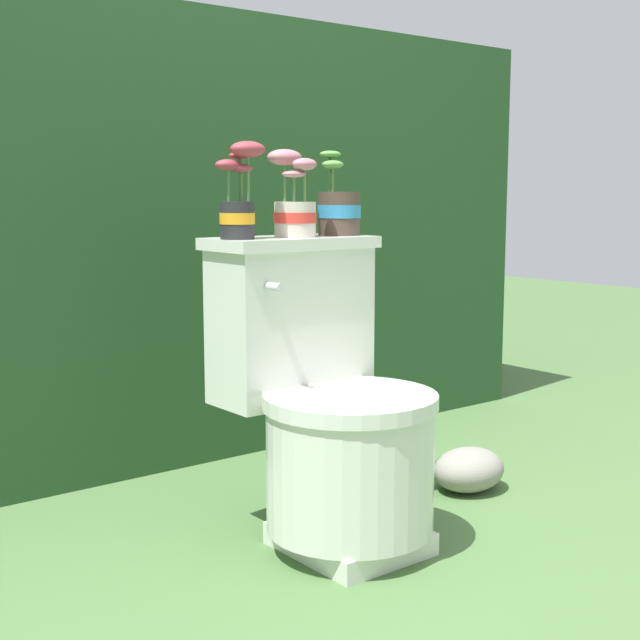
{
  "coord_description": "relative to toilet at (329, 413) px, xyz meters",
  "views": [
    {
      "loc": [
        -1.36,
        -1.61,
        0.87
      ],
      "look_at": [
        0.0,
        0.1,
        0.56
      ],
      "focal_mm": 50.0,
      "sensor_mm": 36.0,
      "label": 1
    }
  ],
  "objects": [
    {
      "name": "ground_plane",
      "position": [
        -0.0,
        -0.07,
        -0.33
      ],
      "size": [
        12.0,
        12.0,
        0.0
      ],
      "primitive_type": "plane",
      "color": "#4C703D"
    },
    {
      "name": "hedge_backdrop",
      "position": [
        -0.0,
        1.23,
        0.39
      ],
      "size": [
        3.09,
        0.97,
        1.44
      ],
      "color": "#234723",
      "rests_on": "ground"
    },
    {
      "name": "toilet",
      "position": [
        0.0,
        0.0,
        0.0
      ],
      "size": [
        0.43,
        0.56,
        0.76
      ],
      "color": "silver",
      "rests_on": "ground"
    },
    {
      "name": "potted_plant_left",
      "position": [
        -0.16,
        0.14,
        0.53
      ],
      "size": [
        0.13,
        0.09,
        0.24
      ],
      "color": "#262628",
      "rests_on": "toilet"
    },
    {
      "name": "potted_plant_midleft",
      "position": [
        0.0,
        0.15,
        0.51
      ],
      "size": [
        0.11,
        0.13,
        0.22
      ],
      "color": "beige",
      "rests_on": "toilet"
    },
    {
      "name": "potted_plant_middle",
      "position": [
        0.15,
        0.15,
        0.5
      ],
      "size": [
        0.13,
        0.11,
        0.22
      ],
      "color": "#47382D",
      "rests_on": "toilet"
    },
    {
      "name": "garden_stone",
      "position": [
        0.56,
        0.03,
        -0.27
      ],
      "size": [
        0.23,
        0.19,
        0.13
      ],
      "color": "gray",
      "rests_on": "ground"
    }
  ]
}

